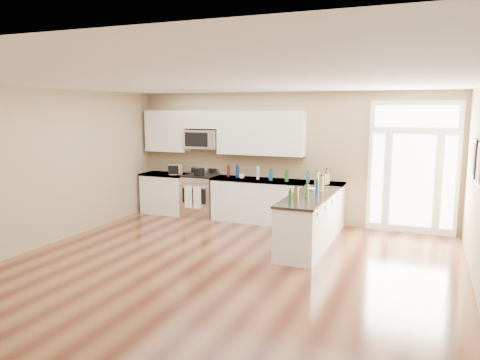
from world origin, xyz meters
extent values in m
plane|color=#4B2115|center=(0.00, 0.00, 0.00)|extent=(8.00, 8.00, 0.00)
plane|color=tan|center=(0.00, 4.00, 1.40)|extent=(7.00, 0.00, 7.00)
plane|color=tan|center=(-3.50, 0.00, 1.40)|extent=(0.00, 8.00, 8.00)
plane|color=white|center=(0.00, 0.00, 2.80)|extent=(8.00, 8.00, 0.00)
cube|color=white|center=(-2.87, 3.69, 0.45)|extent=(1.06, 0.62, 0.90)
cube|color=black|center=(-2.87, 3.69, 0.05)|extent=(1.02, 0.52, 0.10)
cube|color=black|center=(-2.87, 3.69, 0.92)|extent=(1.10, 0.66, 0.04)
cube|color=white|center=(-0.16, 3.69, 0.45)|extent=(2.81, 0.62, 0.90)
cube|color=black|center=(-0.16, 3.69, 0.05)|extent=(2.77, 0.52, 0.10)
cube|color=black|center=(-0.16, 3.69, 0.92)|extent=(2.85, 0.66, 0.04)
cube|color=white|center=(0.93, 2.24, 0.45)|extent=(0.65, 2.28, 0.90)
cube|color=black|center=(0.93, 2.24, 0.05)|extent=(0.61, 2.18, 0.10)
cube|color=black|center=(0.93, 2.24, 0.92)|extent=(0.69, 2.32, 0.04)
cube|color=white|center=(-2.88, 3.83, 1.93)|extent=(1.04, 0.33, 0.95)
cube|color=white|center=(-0.57, 3.83, 1.93)|extent=(1.94, 0.33, 0.95)
cube|color=white|center=(-1.95, 3.83, 2.20)|extent=(0.82, 0.33, 0.40)
cube|color=silver|center=(-1.95, 3.80, 1.76)|extent=(0.78, 0.40, 0.42)
cube|color=black|center=(-2.01, 3.59, 1.76)|extent=(0.56, 0.01, 0.32)
cube|color=white|center=(2.55, 3.96, 1.30)|extent=(1.70, 0.08, 2.60)
cube|color=white|center=(2.55, 3.91, 1.05)|extent=(0.78, 0.02, 1.80)
cube|color=white|center=(1.89, 3.91, 1.05)|extent=(0.22, 0.02, 1.80)
cube|color=white|center=(3.21, 3.91, 1.05)|extent=(0.22, 0.02, 1.80)
cube|color=white|center=(2.55, 3.91, 2.30)|extent=(1.50, 0.02, 0.40)
cube|color=black|center=(3.47, 2.20, 1.70)|extent=(0.04, 0.58, 0.58)
cube|color=brown|center=(3.45, 2.20, 1.70)|extent=(0.01, 0.46, 0.46)
cube|color=brown|center=(3.45, 1.20, 1.70)|extent=(0.01, 0.46, 0.46)
cube|color=silver|center=(-1.97, 3.69, 0.46)|extent=(0.76, 0.62, 0.92)
cube|color=black|center=(-1.97, 3.69, 0.94)|extent=(0.76, 0.60, 0.03)
cube|color=silver|center=(-1.97, 3.99, 1.01)|extent=(0.76, 0.04, 0.14)
cube|color=black|center=(-1.97, 3.37, 0.52)|extent=(0.58, 0.01, 0.34)
cylinder|color=silver|center=(-1.97, 3.35, 0.74)|extent=(0.70, 0.02, 0.02)
cube|color=white|center=(-2.09, 3.34, 0.50)|extent=(0.18, 0.02, 0.50)
cube|color=white|center=(-1.87, 3.34, 0.50)|extent=(0.18, 0.02, 0.50)
cylinder|color=black|center=(-1.95, 3.61, 1.04)|extent=(0.24, 0.24, 0.18)
cube|color=silver|center=(-2.54, 3.60, 1.07)|extent=(0.37, 0.34, 0.26)
cube|color=brown|center=(0.85, 3.56, 1.04)|extent=(0.29, 0.25, 0.20)
imported|color=white|center=(-2.64, 3.78, 0.96)|extent=(0.19, 0.19, 0.04)
imported|color=white|center=(0.83, 2.73, 0.96)|extent=(0.18, 0.18, 0.05)
imported|color=white|center=(-0.92, 3.61, 0.99)|extent=(0.16, 0.16, 0.09)
cylinder|color=#19591E|center=(0.10, 3.60, 1.04)|extent=(0.08, 0.08, 0.21)
cylinder|color=navy|center=(1.02, 2.35, 1.07)|extent=(0.06, 0.06, 0.25)
cylinder|color=brown|center=(0.90, 3.78, 1.07)|extent=(0.07, 0.07, 0.26)
cylinder|color=olive|center=(1.03, 2.70, 1.08)|extent=(0.07, 0.07, 0.28)
cylinder|color=#26727F|center=(0.55, 3.62, 1.04)|extent=(0.08, 0.08, 0.20)
cylinder|color=#591919|center=(-1.30, 3.77, 1.06)|extent=(0.06, 0.06, 0.24)
cylinder|color=#B2B2B7|center=(-0.55, 3.63, 1.09)|extent=(0.07, 0.07, 0.29)
cylinder|color=navy|center=(-1.05, 3.70, 1.07)|extent=(0.08, 0.08, 0.27)
cylinder|color=#3F7226|center=(0.92, 2.05, 1.05)|extent=(0.07, 0.07, 0.22)
cylinder|color=#19591E|center=(0.81, 1.40, 1.04)|extent=(0.06, 0.06, 0.21)
cylinder|color=navy|center=(-0.25, 3.60, 1.05)|extent=(0.09, 0.09, 0.21)
cylinder|color=brown|center=(0.82, 1.70, 1.04)|extent=(0.08, 0.08, 0.21)
cylinder|color=olive|center=(0.87, 3.00, 1.09)|extent=(0.08, 0.08, 0.31)
camera|label=1|loc=(2.82, -5.71, 2.46)|focal=35.00mm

